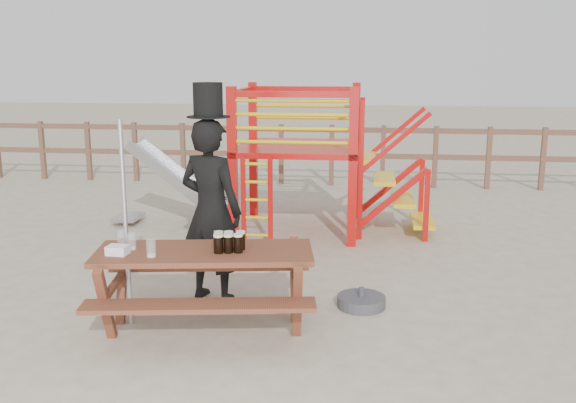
% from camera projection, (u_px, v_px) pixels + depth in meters
% --- Properties ---
extents(ground, '(60.00, 60.00, 0.00)m').
position_uv_depth(ground, '(237.00, 326.00, 5.99)').
color(ground, '#B9AA90').
rests_on(ground, ground).
extents(back_fence, '(15.09, 0.09, 1.20)m').
position_uv_depth(back_fence, '(306.00, 148.00, 12.62)').
color(back_fence, brown).
rests_on(back_fence, ground).
extents(playground_fort, '(4.71, 1.84, 2.10)m').
position_uv_depth(playground_fort, '(293.00, 157.00, 9.22)').
color(playground_fort, '#BB0F0C').
rests_on(playground_fort, ground).
extents(picnic_table, '(2.13, 1.62, 0.76)m').
position_uv_depth(picnic_table, '(205.00, 280.00, 5.84)').
color(picnic_table, brown).
rests_on(picnic_table, ground).
extents(man_with_hat, '(0.80, 0.66, 2.23)m').
position_uv_depth(man_with_hat, '(211.00, 206.00, 6.47)').
color(man_with_hat, black).
rests_on(man_with_hat, ground).
extents(metal_pole, '(0.04, 0.04, 1.93)m').
position_uv_depth(metal_pole, '(126.00, 225.00, 5.86)').
color(metal_pole, '#B2B2B7').
rests_on(metal_pole, ground).
extents(parasol_base, '(0.49, 0.49, 0.21)m').
position_uv_depth(parasol_base, '(361.00, 301.00, 6.46)').
color(parasol_base, '#3D3D42').
rests_on(parasol_base, ground).
extents(paper_bag, '(0.19, 0.15, 0.08)m').
position_uv_depth(paper_bag, '(118.00, 250.00, 5.66)').
color(paper_bag, white).
rests_on(paper_bag, picnic_table).
extents(stout_pints, '(0.28, 0.22, 0.17)m').
position_uv_depth(stout_pints, '(229.00, 242.00, 5.74)').
color(stout_pints, black).
rests_on(stout_pints, picnic_table).
extents(empty_glasses, '(0.45, 0.35, 0.15)m').
position_uv_depth(empty_glasses, '(134.00, 243.00, 5.76)').
color(empty_glasses, silver).
rests_on(empty_glasses, picnic_table).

